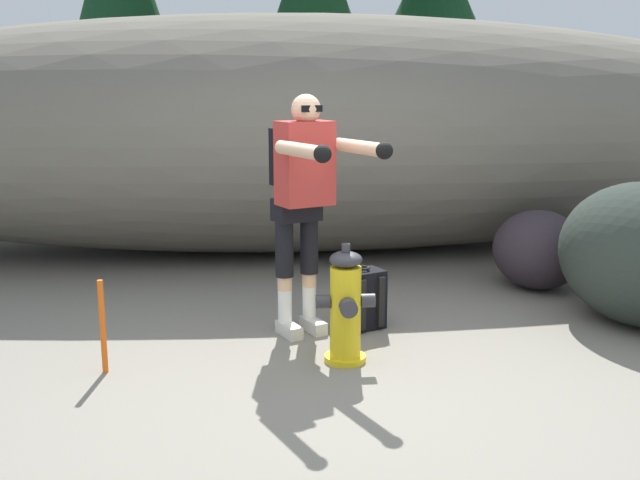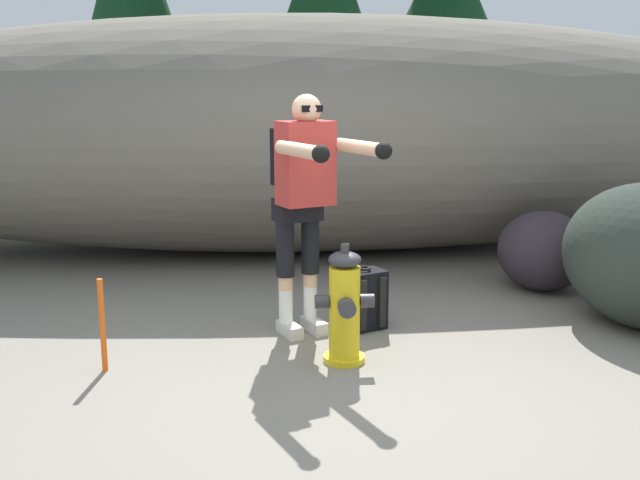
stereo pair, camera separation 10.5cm
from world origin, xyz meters
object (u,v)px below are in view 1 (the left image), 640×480
Objects in this scene: spare_backpack at (362,300)px; survey_stake at (103,327)px; fire_hydrant at (346,308)px; utility_worker at (303,186)px; boulder_small at (539,250)px.

survey_stake is (-1.73, -0.71, 0.08)m from spare_backpack.
fire_hydrant is at bearing 137.07° from spare_backpack.
utility_worker is at bearing 24.07° from survey_stake.
utility_worker reaches higher than boulder_small.
survey_stake is at bearing -89.94° from utility_worker.
spare_backpack is 1.88m from survey_stake.
boulder_small is at bearing 40.05° from fire_hydrant.
survey_stake is at bearing 86.88° from spare_backpack.
survey_stake reaches higher than spare_backpack.
fire_hydrant is at bearing -0.20° from utility_worker.
utility_worker reaches higher than survey_stake.
utility_worker is 1.62m from survey_stake.
boulder_small reaches higher than spare_backpack.
boulder_small is (1.91, 1.61, -0.02)m from fire_hydrant.
survey_stake is (-1.53, -0.05, -0.06)m from fire_hydrant.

